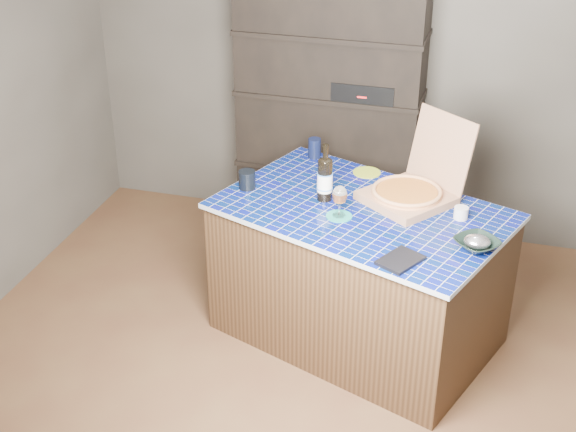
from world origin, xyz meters
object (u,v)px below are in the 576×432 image
(mead_bottle, at_px, (325,178))
(dvd_case, at_px, (400,260))
(pizza_box, at_px, (410,190))
(kitchen_island, at_px, (359,274))
(wine_glass, at_px, (340,196))
(bowl, at_px, (477,244))

(mead_bottle, xyz_separation_m, dvd_case, (0.50, -0.53, -0.12))
(pizza_box, relative_size, dvd_case, 3.00)
(pizza_box, distance_m, mead_bottle, 0.47)
(kitchen_island, distance_m, mead_bottle, 0.59)
(kitchen_island, relative_size, wine_glass, 10.00)
(kitchen_island, distance_m, bowl, 0.80)
(pizza_box, height_order, mead_bottle, pizza_box)
(wine_glass, distance_m, bowl, 0.74)
(pizza_box, distance_m, bowl, 0.58)
(mead_bottle, bearing_deg, dvd_case, -46.55)
(kitchen_island, xyz_separation_m, bowl, (0.62, -0.25, 0.44))
(pizza_box, relative_size, mead_bottle, 1.97)
(mead_bottle, distance_m, bowl, 0.90)
(bowl, bearing_deg, dvd_case, -146.36)
(pizza_box, height_order, wine_glass, pizza_box)
(kitchen_island, relative_size, bowl, 8.45)
(kitchen_island, distance_m, wine_glass, 0.56)
(wine_glass, height_order, bowl, wine_glass)
(wine_glass, height_order, dvd_case, wine_glass)
(wine_glass, distance_m, dvd_case, 0.54)
(bowl, bearing_deg, wine_glass, 169.58)
(pizza_box, bearing_deg, dvd_case, -48.82)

